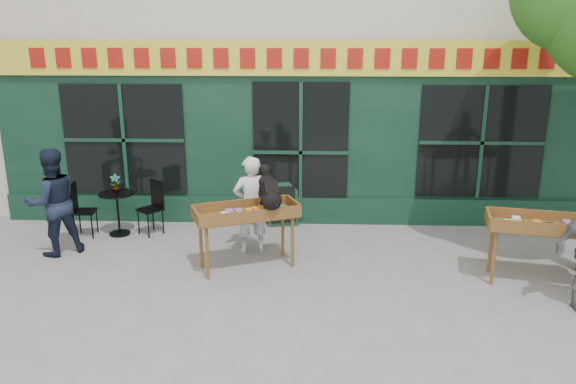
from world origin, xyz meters
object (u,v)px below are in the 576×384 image
Objects in this scene: woman at (251,205)px; book_cart_center at (246,216)px; bistro_table at (117,205)px; man_left at (53,202)px; book_cart_right at (545,228)px; dog at (269,186)px.

book_cart_center is at bearing 67.57° from woman.
man_left is at bearing -127.87° from bistro_table.
book_cart_center is 3.13m from man_left.
book_cart_center is at bearing -28.81° from bistro_table.
woman reaches higher than book_cart_center.
bistro_table is at bearing -167.37° from man_left.
man_left is (-3.10, 0.42, 0.04)m from book_cart_center.
bistro_table is at bearing -38.03° from woman.
book_cart_right is at bearing -14.41° from bistro_table.
woman is at bearing 94.13° from dog.
woman is 3.11m from man_left.
dog is 0.93m from woman.
bistro_table is (-2.75, 1.37, -0.75)m from dog.
book_cart_right is at bearing -27.26° from dog.
man_left is at bearing 149.85° from book_cart_center.
book_cart_center is 2.71× the size of dog.
bistro_table is 0.44× the size of man_left.
woman is at bearing 144.75° from man_left.
book_cart_right is (4.20, -0.38, 0.00)m from book_cart_center.
dog is 0.38× the size of book_cart_right.
bistro_table is (-2.40, 1.32, -0.28)m from book_cart_center.
man_left is at bearing -18.20° from woman.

